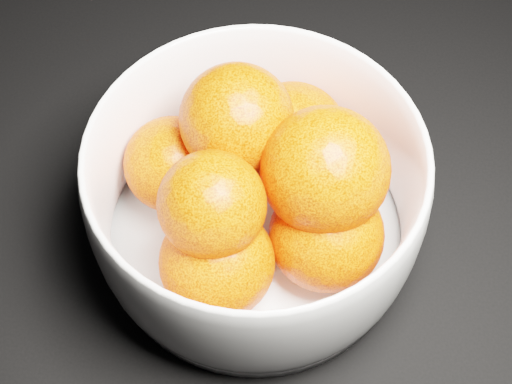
# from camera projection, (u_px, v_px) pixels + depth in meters

# --- Properties ---
(bowl) EXTENTS (0.23, 0.23, 0.11)m
(bowl) POSITION_uv_depth(u_px,v_px,m) (256.00, 196.00, 0.49)
(bowl) COLOR white
(bowl) RESTS_ON ground
(orange_pile) EXTENTS (0.19, 0.19, 0.13)m
(orange_pile) POSITION_uv_depth(u_px,v_px,m) (264.00, 181.00, 0.48)
(orange_pile) COLOR #FF4509
(orange_pile) RESTS_ON bowl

